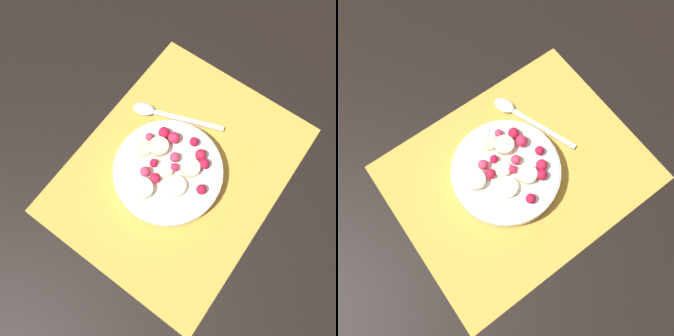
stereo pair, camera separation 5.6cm
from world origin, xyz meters
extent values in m
plane|color=black|center=(0.00, 0.00, 0.00)|extent=(3.00, 3.00, 0.00)
cube|color=gold|center=(0.00, 0.00, 0.00)|extent=(0.45, 0.35, 0.01)
cylinder|color=white|center=(0.02, -0.01, 0.02)|extent=(0.19, 0.19, 0.03)
torus|color=white|center=(0.02, -0.01, 0.03)|extent=(0.19, 0.19, 0.01)
cylinder|color=white|center=(0.02, -0.01, 0.04)|extent=(0.17, 0.17, 0.00)
cylinder|color=beige|center=(0.00, -0.04, 0.05)|extent=(0.05, 0.05, 0.01)
cylinder|color=beige|center=(0.02, -0.07, 0.04)|extent=(0.04, 0.04, 0.01)
cylinder|color=beige|center=(0.03, -0.01, 0.04)|extent=(0.04, 0.04, 0.01)
cylinder|color=#F4EAB7|center=(0.08, -0.02, 0.05)|extent=(0.04, 0.04, 0.01)
cylinder|color=#F4EAB7|center=(0.04, 0.02, 0.04)|extent=(0.05, 0.05, 0.01)
cylinder|color=beige|center=(0.00, 0.02, 0.05)|extent=(0.04, 0.04, 0.01)
sphere|color=#B21433|center=(0.02, 0.06, 0.05)|extent=(0.02, 0.02, 0.02)
sphere|color=#DB3356|center=(0.00, -0.01, 0.05)|extent=(0.02, 0.02, 0.02)
sphere|color=#DB3356|center=(0.05, -0.04, 0.05)|extent=(0.02, 0.02, 0.02)
sphere|color=#B21433|center=(-0.02, 0.04, 0.05)|extent=(0.02, 0.02, 0.02)
sphere|color=#DB3356|center=(-0.01, -0.07, 0.05)|extent=(0.01, 0.01, 0.01)
sphere|color=#B21433|center=(-0.04, 0.00, 0.05)|extent=(0.02, 0.02, 0.02)
sphere|color=red|center=(0.05, -0.02, 0.05)|extent=(0.02, 0.02, 0.02)
sphere|color=#D12347|center=(0.01, 0.00, 0.05)|extent=(0.01, 0.01, 0.01)
sphere|color=red|center=(-0.03, 0.02, 0.05)|extent=(0.02, 0.02, 0.02)
sphere|color=#B21433|center=(0.03, -0.03, 0.05)|extent=(0.02, 0.02, 0.02)
sphere|color=#B21433|center=(-0.03, -0.05, 0.05)|extent=(0.02, 0.02, 0.02)
sphere|color=#D12347|center=(-0.03, -0.03, 0.05)|extent=(0.02, 0.02, 0.02)
cube|color=silver|center=(-0.09, -0.04, 0.01)|extent=(0.06, 0.14, 0.00)
ellipsoid|color=silver|center=(-0.06, -0.13, 0.01)|extent=(0.04, 0.05, 0.01)
camera|label=1|loc=(0.17, 0.10, 0.58)|focal=35.00mm
camera|label=2|loc=(0.13, 0.14, 0.58)|focal=35.00mm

